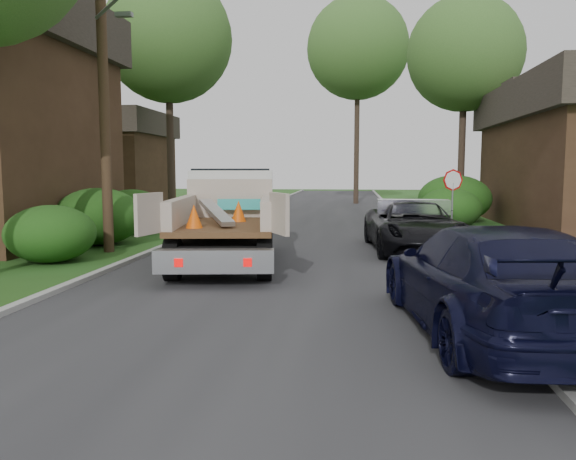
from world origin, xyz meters
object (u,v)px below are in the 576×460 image
(flatbed_truck, at_px, (230,210))
(black_pickup, at_px, (414,227))
(utility_pole, at_px, (104,76))
(tree_left_far, at_px, (168,38))
(tree_right_far, at_px, (465,54))
(house_left_far, at_px, (102,160))
(navy_suv, at_px, (490,280))
(stop_sign, at_px, (453,189))
(tree_center_far, at_px, (358,48))

(flatbed_truck, bearing_deg, black_pickup, 11.77)
(utility_pole, xyz_separation_m, tree_left_far, (-2.02, 12.02, 3.81))
(flatbed_truck, bearing_deg, tree_right_far, 52.08)
(utility_pole, distance_m, tree_left_far, 12.77)
(house_left_far, distance_m, navy_suv, 30.07)
(house_left_far, bearing_deg, navy_suv, -54.77)
(stop_sign, height_order, navy_suv, stop_sign)
(house_left_far, height_order, navy_suv, house_left_far)
(tree_right_far, bearing_deg, tree_center_far, 118.81)
(flatbed_truck, height_order, black_pickup, flatbed_truck)
(utility_pole, xyz_separation_m, navy_suv, (9.28, -7.48, -4.34))
(utility_pole, bearing_deg, house_left_far, 115.23)
(tree_right_far, relative_size, black_pickup, 2.10)
(house_left_far, height_order, tree_right_far, tree_right_far)
(tree_left_far, bearing_deg, utility_pole, -80.46)
(flatbed_truck, bearing_deg, house_left_far, 115.79)
(navy_suv, bearing_deg, tree_center_far, -93.34)
(tree_left_far, height_order, tree_right_far, tree_left_far)
(stop_sign, bearing_deg, black_pickup, -118.64)
(tree_center_far, height_order, black_pickup, tree_center_far)
(utility_pole, xyz_separation_m, flatbed_truck, (3.86, -0.78, -3.82))
(tree_left_far, relative_size, navy_suv, 2.12)
(stop_sign, height_order, utility_pole, utility_pole)
(stop_sign, xyz_separation_m, flatbed_truck, (-6.82, -4.80, -0.42))
(tree_right_far, height_order, tree_center_far, tree_center_far)
(tree_left_far, relative_size, tree_right_far, 1.06)
(tree_left_far, relative_size, tree_center_far, 0.84)
(tree_right_far, relative_size, tree_center_far, 0.79)
(tree_center_far, bearing_deg, stop_sign, -81.34)
(navy_suv, bearing_deg, flatbed_truck, -57.56)
(stop_sign, bearing_deg, tree_center_far, 98.66)
(stop_sign, height_order, tree_left_far, tree_left_far)
(stop_sign, xyz_separation_m, house_left_far, (-18.70, 13.00, 1.27))
(stop_sign, bearing_deg, utility_pole, -159.38)
(black_pickup, bearing_deg, house_left_far, 132.51)
(black_pickup, xyz_separation_m, navy_suv, (0.20, -8.57, 0.07))
(stop_sign, height_order, flatbed_truck, flatbed_truck)
(stop_sign, distance_m, tree_left_far, 16.65)
(house_left_far, xyz_separation_m, navy_suv, (17.30, -24.50, -2.22))
(tree_center_far, xyz_separation_m, navy_suv, (1.80, -32.50, -10.15))
(utility_pole, height_order, tree_center_far, tree_center_far)
(utility_pole, bearing_deg, tree_right_far, 49.16)
(house_left_far, height_order, tree_left_far, tree_left_far)
(stop_sign, height_order, tree_center_far, tree_center_far)
(utility_pole, distance_m, tree_center_far, 26.75)
(utility_pole, relative_size, tree_center_far, 0.68)
(stop_sign, relative_size, house_left_far, 0.33)
(house_left_far, distance_m, tree_left_far, 9.81)
(black_pickup, bearing_deg, utility_pole, -177.67)
(tree_left_far, distance_m, flatbed_truck, 16.02)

